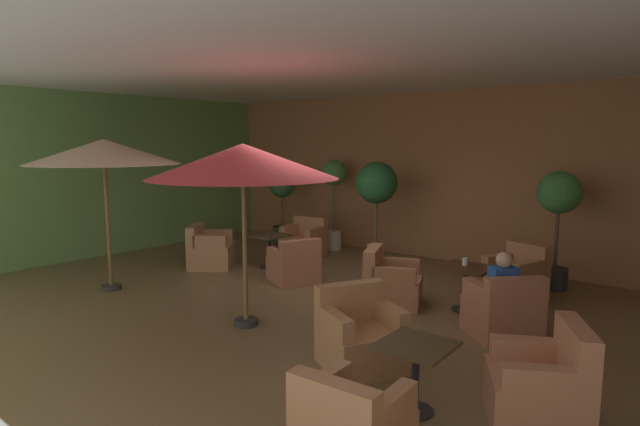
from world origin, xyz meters
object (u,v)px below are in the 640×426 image
at_px(armchair_front_left_south, 516,279).
at_px(armchair_front_left_north, 390,284).
at_px(armchair_front_right_south, 541,388).
at_px(armchair_front_right_north, 360,337).
at_px(armchair_mid_center_north, 304,242).
at_px(patio_umbrella_tall_red, 243,162).
at_px(potted_tree_left_corner, 376,188).
at_px(cafe_table_front_left, 466,277).
at_px(potted_tree_right_corner, 334,188).
at_px(cafe_table_front_right, 416,360).
at_px(cafe_table_mid_center, 270,244).
at_px(armchair_mid_center_east, 210,251).
at_px(armchair_mid_center_south, 294,266).
at_px(potted_tree_mid_right, 282,200).
at_px(patio_umbrella_center_beige, 104,153).
at_px(armchair_front_left_east, 503,312).
at_px(potted_tree_mid_left, 558,206).
at_px(patron_blue_shirt, 503,279).
at_px(iced_drink_cup, 465,262).

bearing_deg(armchair_front_left_south, armchair_front_left_north, -133.49).
bearing_deg(armchair_front_right_south, armchair_front_right_north, -179.14).
xyz_separation_m(armchair_mid_center_north, patio_umbrella_tall_red, (2.15, -3.62, 1.84)).
bearing_deg(armchair_front_left_south, armchair_front_right_north, -97.35).
bearing_deg(potted_tree_left_corner, armchair_mid_center_north, -166.85).
relative_size(armchair_front_left_north, armchair_front_right_north, 0.99).
relative_size(cafe_table_front_left, potted_tree_right_corner, 0.35).
bearing_deg(armchair_front_right_south, potted_tree_left_corner, 137.22).
height_order(cafe_table_front_right, armchair_front_right_north, armchair_front_right_north).
relative_size(cafe_table_mid_center, armchair_mid_center_east, 0.58).
distance_m(armchair_mid_center_north, armchair_mid_center_south, 2.02).
height_order(armchair_front_left_north, potted_tree_mid_right, potted_tree_mid_right).
xyz_separation_m(cafe_table_front_right, patio_umbrella_center_beige, (-5.80, 0.29, 1.75)).
bearing_deg(potted_tree_mid_right, armchair_front_left_south, -8.97).
bearing_deg(armchair_front_left_east, armchair_mid_center_east, 179.80).
bearing_deg(cafe_table_front_right, cafe_table_front_left, 106.10).
bearing_deg(armchair_front_left_south, patio_umbrella_tall_red, -124.45).
xyz_separation_m(armchair_front_left_east, potted_tree_left_corner, (-3.38, 2.26, 1.19)).
relative_size(cafe_table_mid_center, potted_tree_mid_left, 0.33).
distance_m(armchair_front_left_south, patio_umbrella_tall_red, 4.54).
bearing_deg(potted_tree_left_corner, potted_tree_mid_left, 7.64).
distance_m(potted_tree_mid_left, patron_blue_shirt, 2.75).
relative_size(patio_umbrella_center_beige, patron_blue_shirt, 3.97).
xyz_separation_m(cafe_table_front_left, armchair_front_left_south, (0.38, 1.00, -0.17)).
xyz_separation_m(armchair_front_left_east, armchair_front_right_north, (-0.88, -1.81, 0.00)).
relative_size(cafe_table_front_right, potted_tree_right_corner, 0.32).
distance_m(cafe_table_front_right, armchair_front_right_south, 1.07).
bearing_deg(iced_drink_cup, armchair_front_left_east, -41.83).
relative_size(armchair_front_left_north, patron_blue_shirt, 1.68).
bearing_deg(potted_tree_mid_left, armchair_front_left_north, -124.25).
bearing_deg(armchair_front_left_south, cafe_table_front_left, -110.51).
bearing_deg(cafe_table_front_right, patio_umbrella_center_beige, 177.13).
xyz_separation_m(cafe_table_front_left, cafe_table_mid_center, (-4.00, 0.04, -0.03)).
bearing_deg(iced_drink_cup, armchair_front_right_north, -90.72).
relative_size(armchair_front_left_east, armchair_front_left_south, 1.11).
bearing_deg(patio_umbrella_center_beige, armchair_front_left_north, 29.83).
distance_m(cafe_table_front_right, patio_umbrella_tall_red, 3.34).
xyz_separation_m(armchair_front_left_south, patio_umbrella_center_beige, (-5.31, -3.70, 1.92)).
bearing_deg(patio_umbrella_tall_red, armchair_front_left_north, 63.59).
bearing_deg(cafe_table_mid_center, potted_tree_right_corner, 92.63).
bearing_deg(armchair_mid_center_east, armchair_mid_center_south, 7.08).
height_order(armchair_mid_center_north, armchair_mid_center_east, armchair_mid_center_north).
xyz_separation_m(armchair_mid_center_east, patron_blue_shirt, (5.69, 0.00, 0.41)).
relative_size(armchair_front_left_north, patio_umbrella_center_beige, 0.42).
xyz_separation_m(armchair_front_left_east, patron_blue_shirt, (-0.03, 0.02, 0.41)).
height_order(potted_tree_right_corner, iced_drink_cup, potted_tree_right_corner).
distance_m(armchair_front_right_south, potted_tree_mid_left, 4.73).
height_order(armchair_mid_center_south, potted_tree_mid_right, potted_tree_mid_right).
bearing_deg(cafe_table_mid_center, armchair_front_left_south, 12.41).
relative_size(armchair_front_left_south, potted_tree_mid_right, 0.57).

